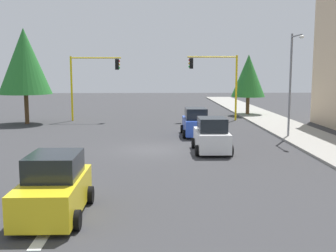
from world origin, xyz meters
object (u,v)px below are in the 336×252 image
car_blue (195,123)px  car_yellow (54,188)px  traffic_signal_far_left (217,75)px  traffic_signal_far_right (91,75)px  street_lamp_curbside (292,74)px  tree_opposite_side (24,61)px  car_white (212,136)px  tree_roadside_far (248,76)px

car_blue → car_yellow: bearing=-20.7°
car_blue → traffic_signal_far_left: bearing=162.4°
car_yellow → traffic_signal_far_right: bearing=-173.9°
street_lamp_curbside → tree_opposite_side: 21.90m
car_white → car_yellow: bearing=-32.4°
car_white → car_blue: size_ratio=0.92×
traffic_signal_far_left → tree_opposite_side: bearing=-83.2°
car_white → car_blue: same height
tree_opposite_side → car_white: tree_opposite_side is taller
street_lamp_curbside → tree_opposite_side: size_ratio=0.86×
traffic_signal_far_left → street_lamp_curbside: size_ratio=0.85×
tree_roadside_far → traffic_signal_far_left: bearing=-43.3°
traffic_signal_far_left → car_white: size_ratio=1.64×
street_lamp_curbside → car_white: 8.12m
traffic_signal_far_left → traffic_signal_far_right: bearing=-90.0°
tree_opposite_side → car_white: bearing=48.3°
traffic_signal_far_right → tree_opposite_side: tree_opposite_side is taller
traffic_signal_far_left → car_yellow: 26.50m
tree_roadside_far → car_white: size_ratio=1.70×
traffic_signal_far_left → car_white: bearing=-9.4°
car_yellow → car_blue: (-15.92, 6.01, -0.00)m
street_lamp_curbside → tree_roadside_far: 14.40m
street_lamp_curbside → tree_opposite_side: tree_opposite_side is taller
street_lamp_curbside → car_white: street_lamp_curbside is taller
car_white → traffic_signal_far_right: bearing=-148.6°
tree_opposite_side → street_lamp_curbside: bearing=67.4°
car_yellow → street_lamp_curbside: bearing=139.5°
car_yellow → car_blue: bearing=159.3°
traffic_signal_far_right → tree_opposite_side: (2.00, -5.28, 1.22)m
traffic_signal_far_left → tree_opposite_side: size_ratio=0.73×
traffic_signal_far_right → street_lamp_curbside: size_ratio=0.83×
traffic_signal_far_left → car_blue: bearing=-17.6°
traffic_signal_far_right → traffic_signal_far_left: bearing=90.0°
street_lamp_curbside → traffic_signal_far_right: bearing=-124.8°
traffic_signal_far_right → car_blue: size_ratio=1.49×
street_lamp_curbside → tree_opposite_side: (-8.39, -20.20, 0.99)m
tree_roadside_far → car_blue: tree_roadside_far is taller
traffic_signal_far_right → tree_roadside_far: bearing=104.7°
traffic_signal_far_left → tree_roadside_far: bearing=136.7°
car_yellow → tree_roadside_far: bearing=156.4°
street_lamp_curbside → car_yellow: street_lamp_curbside is taller
traffic_signal_far_right → car_white: bearing=31.4°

